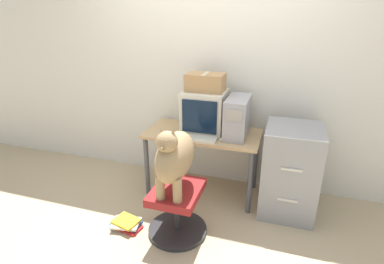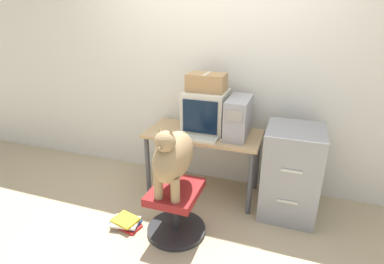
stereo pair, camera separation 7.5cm
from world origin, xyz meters
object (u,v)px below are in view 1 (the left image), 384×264
crt_monitor (205,111)px  pc_tower (237,117)px  keyboard (194,137)px  office_chair (177,209)px  filing_cabinet (290,171)px  cardboard_box (206,82)px  book_stack_floor (127,224)px  dog (174,156)px

crt_monitor → pc_tower: crt_monitor is taller
crt_monitor → keyboard: bearing=-98.6°
office_chair → filing_cabinet: bearing=35.1°
crt_monitor → pc_tower: (0.34, -0.05, -0.01)m
keyboard → cardboard_box: (0.04, 0.26, 0.49)m
pc_tower → book_stack_floor: bearing=-135.2°
office_chair → dog: bearing=-90.0°
crt_monitor → book_stack_floor: crt_monitor is taller
crt_monitor → filing_cabinet: bearing=-9.4°
cardboard_box → office_chair: bearing=-92.0°
pc_tower → keyboard: size_ratio=1.01×
pc_tower → keyboard: 0.47m
pc_tower → dog: (-0.37, -0.78, -0.12)m
crt_monitor → keyboard: size_ratio=0.94×
crt_monitor → cardboard_box: 0.30m
pc_tower → filing_cabinet: 0.72m
dog → office_chair: bearing=90.0°
cardboard_box → book_stack_floor: cardboard_box is taller
book_stack_floor → keyboard: bearing=53.6°
office_chair → dog: (0.00, -0.04, 0.54)m
pc_tower → dog: 0.88m
office_chair → book_stack_floor: 0.52m
office_chair → crt_monitor: bearing=88.0°
dog → cardboard_box: 0.94m
office_chair → cardboard_box: (0.03, 0.80, 0.97)m
pc_tower → book_stack_floor: size_ratio=1.54×
filing_cabinet → book_stack_floor: (-1.39, -0.73, -0.40)m
crt_monitor → pc_tower: 0.35m
crt_monitor → pc_tower: size_ratio=0.93×
pc_tower → cardboard_box: (-0.34, 0.05, 0.31)m
pc_tower → filing_cabinet: (0.55, -0.10, -0.46)m
crt_monitor → dog: 0.84m
crt_monitor → office_chair: 1.04m
crt_monitor → keyboard: crt_monitor is taller
keyboard → dog: size_ratio=0.74×
cardboard_box → book_stack_floor: 1.55m
dog → pc_tower: bearing=64.6°
dog → filing_cabinet: (0.92, 0.68, -0.33)m
crt_monitor → cardboard_box: size_ratio=1.13×
cardboard_box → filing_cabinet: bearing=-9.6°
keyboard → dog: 0.57m
pc_tower → filing_cabinet: pc_tower is taller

